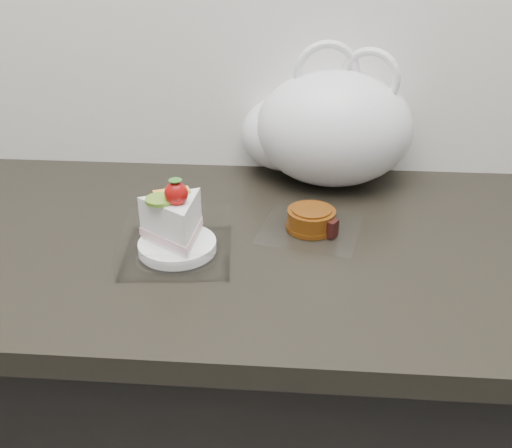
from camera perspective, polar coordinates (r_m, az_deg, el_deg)
counter at (r=1.26m, az=-1.24°, el=-19.27°), size 2.04×0.64×0.90m
cake_tray at (r=0.92m, az=-7.96°, el=-0.96°), size 0.19×0.19×0.13m
mooncake_wrap at (r=0.99m, az=5.59°, el=0.25°), size 0.20×0.19×0.04m
plastic_bag at (r=1.15m, az=6.81°, el=9.47°), size 0.36×0.27×0.28m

